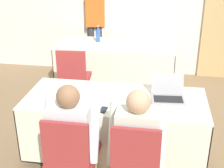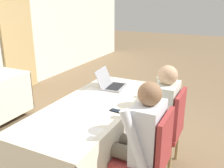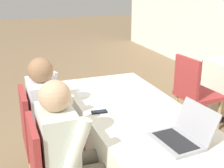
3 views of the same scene
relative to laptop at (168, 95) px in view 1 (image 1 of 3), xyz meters
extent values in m
plane|color=#846B4C|center=(-0.55, -0.07, -0.77)|extent=(24.00, 24.00, 0.00)
cube|color=silver|center=(-0.55, -0.07, -0.05)|extent=(1.91, 0.81, 0.02)
cube|color=silver|center=(-0.55, -0.47, -0.36)|extent=(1.91, 0.01, 0.60)
cube|color=silver|center=(-0.55, 0.33, -0.36)|extent=(1.91, 0.01, 0.60)
cube|color=silver|center=(-1.50, -0.07, -0.36)|extent=(0.01, 0.81, 0.60)
cube|color=silver|center=(0.40, -0.07, -0.36)|extent=(0.01, 0.81, 0.60)
cylinder|color=#333333|center=(-0.55, -0.07, -0.72)|extent=(0.06, 0.06, 0.11)
cube|color=silver|center=(-0.83, 1.87, -0.05)|extent=(1.91, 0.81, 0.02)
cube|color=silver|center=(-0.83, 1.47, -0.36)|extent=(1.91, 0.01, 0.60)
cube|color=silver|center=(-0.83, 2.27, -0.36)|extent=(1.91, 0.01, 0.60)
cube|color=silver|center=(-1.78, 1.87, -0.36)|extent=(0.01, 0.81, 0.60)
cube|color=silver|center=(0.12, 1.87, -0.36)|extent=(0.01, 0.81, 0.60)
cylinder|color=#333333|center=(-0.83, 1.87, -0.72)|extent=(0.06, 0.06, 0.11)
cube|color=#99999E|center=(0.00, -0.05, -0.03)|extent=(0.36, 0.26, 0.02)
cube|color=black|center=(0.00, -0.05, -0.02)|extent=(0.31, 0.19, 0.00)
cube|color=#99999E|center=(-0.01, 0.11, 0.08)|extent=(0.34, 0.12, 0.21)
cube|color=black|center=(-0.01, 0.11, 0.08)|extent=(0.31, 0.10, 0.18)
cube|color=black|center=(-0.62, -0.35, -0.04)|extent=(0.07, 0.13, 0.01)
cube|color=#192333|center=(-0.62, -0.35, -0.03)|extent=(0.06, 0.12, 0.00)
cube|color=white|center=(-0.22, 0.10, -0.04)|extent=(0.21, 0.30, 0.00)
cube|color=white|center=(-1.08, -0.27, -0.04)|extent=(0.23, 0.31, 0.00)
cylinder|color=#2D5BB7|center=(-1.14, 1.97, 0.05)|extent=(0.07, 0.07, 0.19)
cone|color=#2D5BB7|center=(-1.14, 1.97, 0.18)|extent=(0.06, 0.06, 0.07)
cylinder|color=silver|center=(-1.14, 1.97, 0.22)|extent=(0.03, 0.03, 0.01)
cylinder|color=tan|center=(-0.66, -0.53, -0.58)|extent=(0.04, 0.04, 0.39)
cylinder|color=tan|center=(-1.01, -0.53, -0.58)|extent=(0.04, 0.04, 0.39)
cube|color=#9E3333|center=(-0.84, -0.70, -0.35)|extent=(0.44, 0.44, 0.05)
cube|color=#9E3333|center=(-0.84, -0.90, -0.10)|extent=(0.40, 0.04, 0.45)
cylinder|color=tan|center=(-0.43, -0.53, -0.58)|extent=(0.04, 0.04, 0.39)
cube|color=#9E3333|center=(-0.26, -0.70, -0.35)|extent=(0.44, 0.44, 0.05)
cube|color=#9E3333|center=(-0.26, -0.90, -0.10)|extent=(0.40, 0.04, 0.45)
cylinder|color=tan|center=(-1.16, 1.30, -0.58)|extent=(0.04, 0.04, 0.39)
cylinder|color=tan|center=(-1.51, 1.27, -0.58)|extent=(0.04, 0.04, 0.39)
cylinder|color=tan|center=(-1.13, 0.95, -0.58)|extent=(0.04, 0.04, 0.39)
cylinder|color=tan|center=(-1.49, 0.92, -0.58)|extent=(0.04, 0.04, 0.39)
cube|color=#9E3333|center=(-1.32, 1.11, -0.35)|extent=(0.47, 0.47, 0.05)
cube|color=#9E3333|center=(-1.31, 0.91, -0.10)|extent=(0.41, 0.07, 0.45)
cylinder|color=#665B4C|center=(-0.75, -0.57, -0.26)|extent=(0.13, 0.42, 0.13)
cylinder|color=#665B4C|center=(-0.93, -0.57, -0.26)|extent=(0.13, 0.42, 0.13)
cylinder|color=#665B4C|center=(-0.75, -0.39, -0.55)|extent=(0.10, 0.10, 0.44)
cylinder|color=#665B4C|center=(-0.93, -0.39, -0.55)|extent=(0.10, 0.10, 0.44)
cube|color=silver|center=(-0.84, -0.75, -0.07)|extent=(0.36, 0.22, 0.52)
cylinder|color=silver|center=(-0.63, -0.71, -0.06)|extent=(0.08, 0.26, 0.54)
cylinder|color=silver|center=(-1.05, -0.71, -0.06)|extent=(0.08, 0.26, 0.54)
sphere|color=#8C6647|center=(-0.84, -0.75, 0.28)|extent=(0.20, 0.20, 0.20)
cylinder|color=#665B4C|center=(-0.17, -0.57, -0.26)|extent=(0.13, 0.42, 0.13)
cylinder|color=#665B4C|center=(-0.35, -0.57, -0.26)|extent=(0.13, 0.42, 0.13)
cylinder|color=#665B4C|center=(-0.17, -0.39, -0.55)|extent=(0.10, 0.10, 0.44)
cylinder|color=#665B4C|center=(-0.35, -0.39, -0.55)|extent=(0.10, 0.10, 0.44)
cube|color=silver|center=(-0.26, -0.75, -0.07)|extent=(0.36, 0.22, 0.52)
cylinder|color=silver|center=(-0.05, -0.71, -0.06)|extent=(0.08, 0.26, 0.54)
cylinder|color=silver|center=(-0.47, -0.71, -0.06)|extent=(0.08, 0.26, 0.54)
sphere|color=tan|center=(-0.26, -0.75, 0.28)|extent=(0.20, 0.20, 0.20)
cylinder|color=#33333D|center=(-1.40, 2.55, -0.35)|extent=(0.12, 0.12, 0.85)
cylinder|color=#33333D|center=(-1.25, 2.60, -0.35)|extent=(0.12, 0.12, 0.85)
cube|color=#DB561E|center=(-1.32, 2.57, 0.35)|extent=(0.39, 0.30, 0.55)
camera|label=1|loc=(-0.11, -2.97, 1.42)|focal=50.00mm
camera|label=2|loc=(-2.65, -1.30, 0.99)|focal=40.00mm
camera|label=3|loc=(1.51, -1.05, 0.97)|focal=50.00mm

